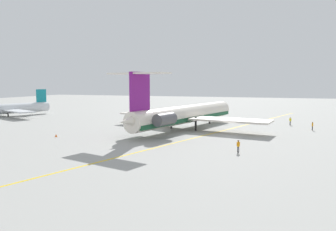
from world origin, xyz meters
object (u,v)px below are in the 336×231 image
airliner_mid_left (5,109)px  ground_crew_starboard (238,145)px  safety_cone_wingtip (172,115)px  ground_crew_near_tail (152,113)px  ground_crew_portside (312,125)px  main_jetliner (183,114)px  safety_cone_tail (56,135)px  safety_cone_nose (180,116)px  ground_crew_near_nose (290,120)px

airliner_mid_left → ground_crew_starboard: airliner_mid_left is taller
safety_cone_wingtip → ground_crew_near_tail: bearing=125.5°
ground_crew_starboard → safety_cone_wingtip: bearing=10.5°
ground_crew_portside → main_jetliner: bearing=45.3°
ground_crew_portside → safety_cone_tail: size_ratio=3.19×
main_jetliner → ground_crew_near_tail: size_ratio=21.53×
main_jetliner → airliner_mid_left: (8.09, 54.56, -0.91)m
safety_cone_nose → airliner_mid_left: bearing=109.1°
ground_crew_near_nose → ground_crew_near_tail: bearing=-90.7°
safety_cone_tail → ground_crew_near_nose: bearing=-52.7°
main_jetliner → airliner_mid_left: 55.16m
airliner_mid_left → ground_crew_near_nose: size_ratio=13.35×
airliner_mid_left → safety_cone_nose: (16.22, -46.74, -1.95)m
airliner_mid_left → ground_crew_portside: 79.73m
main_jetliner → safety_cone_wingtip: 25.94m
ground_crew_starboard → safety_cone_wingtip: ground_crew_starboard is taller
airliner_mid_left → ground_crew_near_tail: 41.51m
ground_crew_starboard → safety_cone_wingtip: 48.58m
ground_crew_near_tail → safety_cone_wingtip: 5.93m
ground_crew_near_tail → ground_crew_starboard: 48.25m
ground_crew_starboard → ground_crew_near_tail: bearing=17.4°
airliner_mid_left → safety_cone_wingtip: 47.14m
airliner_mid_left → ground_crew_near_nose: bearing=117.5°
main_jetliner → safety_cone_wingtip: main_jetliner is taller
main_jetliner → safety_cone_tail: main_jetliner is taller
safety_cone_nose → ground_crew_starboard: bearing=-153.9°
main_jetliner → ground_crew_portside: bearing=-57.8°
ground_crew_starboard → safety_cone_tail: bearing=66.7°
airliner_mid_left → ground_crew_portside: airliner_mid_left is taller
ground_crew_near_nose → safety_cone_wingtip: (9.09, 31.29, -0.89)m
main_jetliner → safety_cone_wingtip: bearing=39.1°
ground_crew_starboard → safety_cone_wingtip: (42.54, 23.45, -0.85)m
safety_cone_nose → safety_cone_wingtip: size_ratio=1.00×
ground_crew_near_nose → ground_crew_starboard: bearing=-4.9°
ground_crew_near_tail → ground_crew_portside: 42.12m
safety_cone_tail → safety_cone_nose: bearing=-15.6°
safety_cone_wingtip → ground_crew_near_nose: bearing=-106.2°
ground_crew_starboard → safety_cone_tail: 32.55m
ground_crew_starboard → airliner_mid_left: bearing=50.0°
ground_crew_near_nose → safety_cone_wingtip: 32.59m
airliner_mid_left → safety_cone_wingtip: bearing=132.0°
safety_cone_wingtip → main_jetliner: bearing=-156.9°
ground_crew_portside → safety_cone_nose: size_ratio=3.19×
ground_crew_near_tail → ground_crew_starboard: size_ratio=1.01×
ground_crew_near_nose → ground_crew_portside: size_ratio=1.05×
main_jetliner → safety_cone_wingtip: (23.71, 10.12, -2.86)m
ground_crew_near_nose → safety_cone_tail: 50.60m
ground_crew_portside → ground_crew_near_tail: bearing=11.2°
main_jetliner → ground_crew_near_nose: main_jetliner is taller
main_jetliner → airliner_mid_left: size_ratio=1.58×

